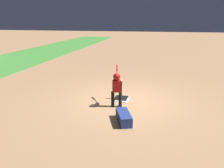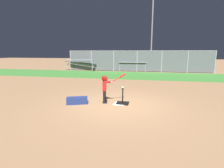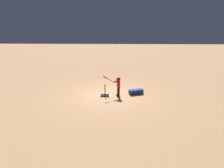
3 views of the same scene
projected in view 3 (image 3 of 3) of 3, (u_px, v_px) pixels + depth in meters
The scene contains 6 objects.
ground_plane at pixel (108, 95), 10.34m from camera, with size 90.00×90.00×0.00m, color #99704C.
home_plate at pixel (107, 95), 10.23m from camera, with size 0.44×0.44×0.02m, color white.
batting_tee at pixel (105, 95), 10.15m from camera, with size 0.50×0.45×0.65m.
batter_child at pixel (118, 84), 9.91m from camera, with size 0.98×0.37×1.25m.
baseball at pixel (105, 85), 9.98m from camera, with size 0.07×0.07×0.07m, color white.
equipment_bag at pixel (136, 92), 10.44m from camera, with size 0.84×0.32×0.28m, color navy.
Camera 3 is at (-0.65, 9.70, 3.58)m, focal length 28.00 mm.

